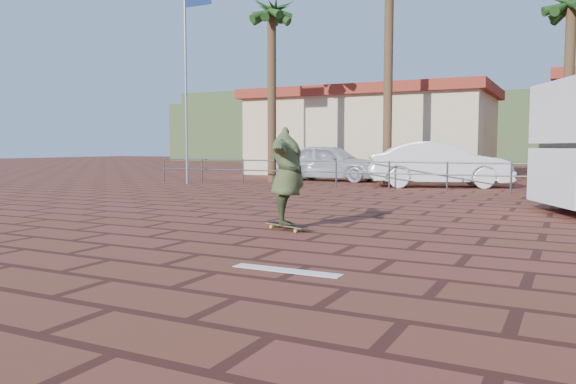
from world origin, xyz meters
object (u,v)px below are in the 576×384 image
Objects in this scene: car_silver at (330,162)px; car_white at (439,164)px; skateboarder at (287,176)px; longboard at (287,225)px.

car_white reaches higher than car_silver.
car_white is at bearing -23.73° from skateboarder.
car_silver is at bearing -3.47° from skateboarder.
longboard is at bearing 157.59° from car_white.
car_white reaches higher than longboard.
car_white is at bearing -106.82° from car_silver.
car_white is at bearing 112.39° from longboard.
skateboarder is at bearing 86.34° from longboard.
car_white is (0.11, 12.12, -0.13)m from skateboarder.
car_silver is (-4.97, 13.83, -0.17)m from skateboarder.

